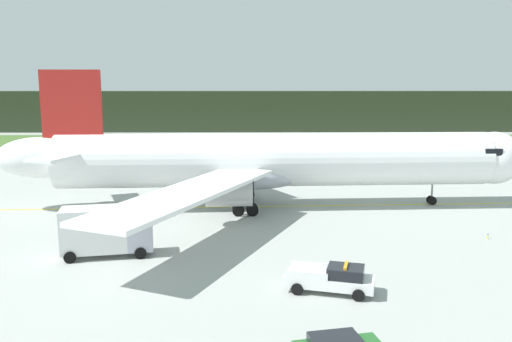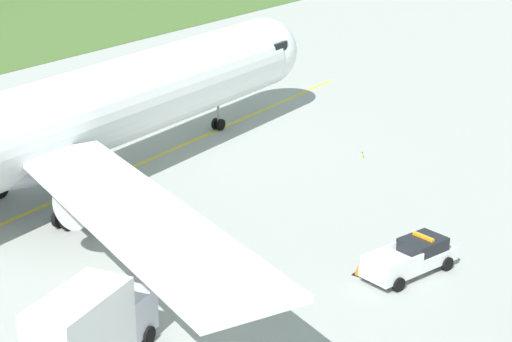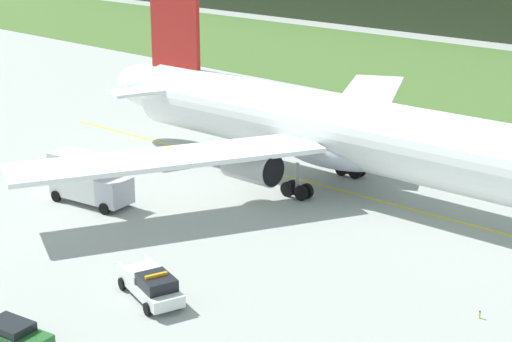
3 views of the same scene
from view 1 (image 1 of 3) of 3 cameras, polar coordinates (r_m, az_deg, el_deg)
ground at (r=49.30m, az=-2.15°, el=-5.94°), size 320.00×320.00×0.00m
grass_verge at (r=107.10m, az=-1.33°, el=2.68°), size 320.00×43.83×0.04m
distant_tree_line at (r=137.30m, az=-1.19°, el=6.44°), size 288.00×5.12×10.40m
taxiway_centerline_main at (r=56.74m, az=2.00°, el=-3.81°), size 72.06×3.51×0.01m
airliner at (r=55.73m, az=1.46°, el=1.08°), size 55.62×48.59×14.37m
ops_pickup_truck at (r=34.67m, az=8.29°, el=-11.41°), size 5.92×3.37×1.94m
catering_truck at (r=42.25m, az=-16.12°, el=-6.24°), size 7.10×3.69×3.98m
apron_cone at (r=36.64m, az=4.91°, el=-11.05°), size 0.60×0.60×0.75m
taxiway_edge_light_east at (r=49.42m, az=23.69°, el=-6.44°), size 0.12×0.12×0.47m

